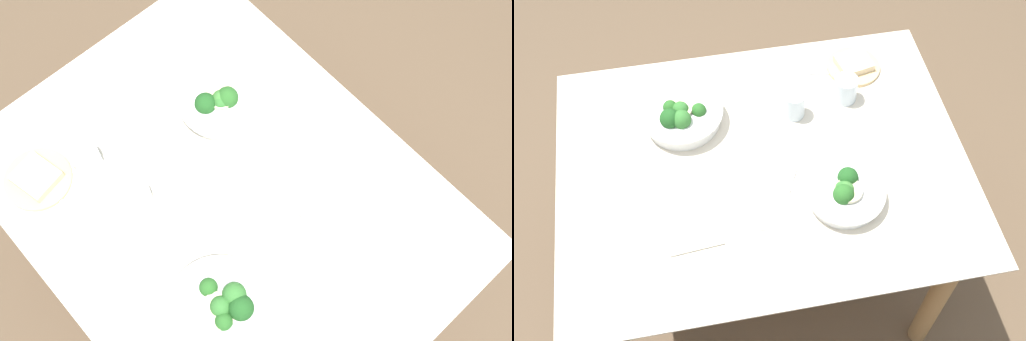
{
  "view_description": "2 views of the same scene",
  "coord_description": "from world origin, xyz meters",
  "views": [
    {
      "loc": [
        -0.52,
        0.35,
        2.43
      ],
      "look_at": [
        -0.01,
        -0.11,
        0.81
      ],
      "focal_mm": 44.91,
      "sensor_mm": 36.0,
      "label": 1
    },
    {
      "loc": [
        -0.19,
        -1.12,
        2.36
      ],
      "look_at": [
        0.01,
        -0.06,
        0.81
      ],
      "focal_mm": 43.07,
      "sensor_mm": 36.0,
      "label": 2
    }
  ],
  "objects": [
    {
      "name": "bread_side_plate",
      "position": [
        0.39,
        0.35,
        0.78
      ],
      "size": [
        0.19,
        0.19,
        0.04
      ],
      "color": "#D6B27A",
      "rests_on": "dining_table"
    },
    {
      "name": "napkin_folded_upper",
      "position": [
        -0.25,
        -0.2,
        0.77
      ],
      "size": [
        0.17,
        0.16,
        0.01
      ],
      "primitive_type": "cube",
      "rotation": [
        0.0,
        0.0,
        0.08
      ],
      "color": "#B1A997",
      "rests_on": "dining_table"
    },
    {
      "name": "fork_by_far_bowl",
      "position": [
        0.07,
        -0.09,
        0.77
      ],
      "size": [
        0.05,
        0.09,
        0.0
      ],
      "rotation": [
        0.0,
        0.0,
        4.23
      ],
      "color": "#B7B7BC",
      "rests_on": "dining_table"
    },
    {
      "name": "water_glass_center",
      "position": [
        0.32,
        0.22,
        0.81
      ],
      "size": [
        0.08,
        0.08,
        0.09
      ],
      "primitive_type": "cylinder",
      "color": "silver",
      "rests_on": "dining_table"
    },
    {
      "name": "broccoli_bowl_near",
      "position": [
        0.22,
        -0.18,
        0.8
      ],
      "size": [
        0.24,
        0.24,
        0.09
      ],
      "color": "white",
      "rests_on": "dining_table"
    },
    {
      "name": "table_knife_left",
      "position": [
        -0.05,
        0.02,
        0.77
      ],
      "size": [
        0.16,
        0.14,
        0.0
      ],
      "primitive_type": "cube",
      "rotation": [
        0.0,
        0.0,
        2.42
      ],
      "color": "#B7B7BC",
      "rests_on": "dining_table"
    },
    {
      "name": "ground_plane",
      "position": [
        0.0,
        0.0,
        0.0
      ],
      "size": [
        6.0,
        6.0,
        0.0
      ],
      "primitive_type": "plane",
      "color": "brown"
    },
    {
      "name": "water_glass_side",
      "position": [
        0.14,
        0.18,
        0.81
      ],
      "size": [
        0.07,
        0.07,
        0.1
      ],
      "primitive_type": "cylinder",
      "color": "silver",
      "rests_on": "dining_table"
    },
    {
      "name": "fork_by_near_bowl",
      "position": [
        0.26,
        0.34,
        0.77
      ],
      "size": [
        0.11,
        0.02,
        0.0
      ],
      "rotation": [
        0.0,
        0.0,
        6.16
      ],
      "color": "#B7B7BC",
      "rests_on": "dining_table"
    },
    {
      "name": "table_knife_right",
      "position": [
        -0.08,
        -0.23,
        0.77
      ],
      "size": [
        0.2,
        0.07,
        0.0
      ],
      "primitive_type": "cube",
      "rotation": [
        0.0,
        0.0,
        2.84
      ],
      "color": "#B7B7BC",
      "rests_on": "dining_table"
    },
    {
      "name": "broccoli_bowl_far",
      "position": [
        -0.23,
        0.21,
        0.81
      ],
      "size": [
        0.27,
        0.27,
        0.11
      ],
      "color": "white",
      "rests_on": "dining_table"
    },
    {
      "name": "dining_table",
      "position": [
        0.0,
        0.0,
        0.65
      ],
      "size": [
        1.3,
        1.0,
        0.77
      ],
      "color": "beige",
      "rests_on": "ground_plane"
    }
  ]
}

